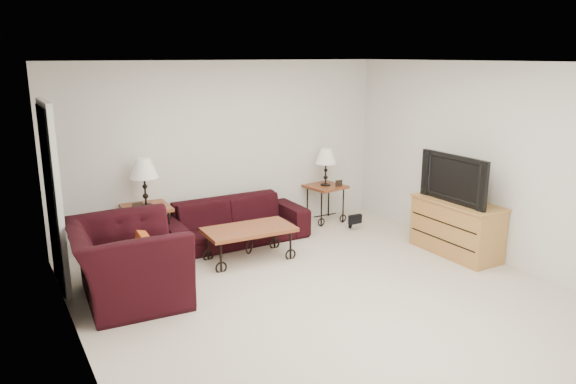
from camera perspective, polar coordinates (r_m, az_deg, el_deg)
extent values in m
plane|color=beige|center=(6.18, 3.28, -10.43)|extent=(5.00, 5.00, 0.00)
cube|color=silver|center=(7.94, -6.50, 4.52)|extent=(5.00, 0.02, 2.50)
cube|color=silver|center=(4.01, 23.51, -6.27)|extent=(5.00, 0.02, 2.50)
cube|color=silver|center=(4.91, -21.78, -2.47)|extent=(0.02, 5.00, 2.50)
cube|color=silver|center=(7.42, 19.86, 3.08)|extent=(0.02, 5.00, 2.50)
plane|color=white|center=(5.62, 3.65, 13.43)|extent=(5.00, 5.00, 0.00)
cube|color=black|center=(6.56, -23.50, -0.70)|extent=(0.08, 0.94, 2.04)
imported|color=black|center=(7.69, -5.65, -3.07)|extent=(2.06, 0.80, 0.60)
cube|color=brown|center=(7.47, -14.49, -3.82)|extent=(0.60, 0.60, 0.64)
cube|color=brown|center=(8.61, 3.91, -1.19)|extent=(0.61, 0.61, 0.59)
cube|color=black|center=(7.19, -15.49, -1.48)|extent=(0.13, 0.04, 0.11)
cube|color=black|center=(8.49, 5.36, 0.93)|extent=(0.12, 0.02, 0.10)
cube|color=brown|center=(7.04, -4.09, -5.42)|extent=(1.16, 0.66, 0.43)
imported|color=black|center=(6.10, -16.49, -7.04)|extent=(1.22, 1.38, 0.85)
cube|color=#BC4818|center=(6.05, -15.06, -6.14)|extent=(0.13, 0.39, 0.38)
cube|color=tan|center=(7.51, 17.22, -3.58)|extent=(0.50, 1.21, 0.72)
imported|color=black|center=(7.33, 17.49, 1.41)|extent=(0.14, 1.08, 0.62)
ellipsoid|color=black|center=(8.30, 6.57, -2.40)|extent=(0.37, 0.30, 0.43)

